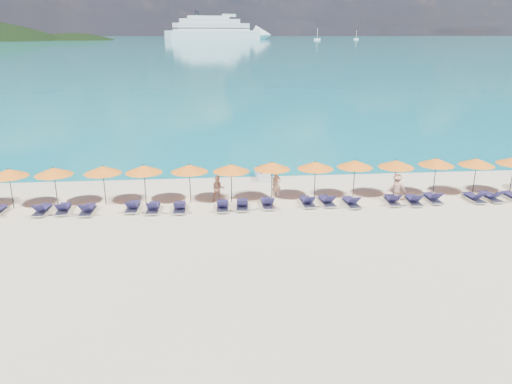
{
  "coord_description": "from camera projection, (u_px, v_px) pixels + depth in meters",
  "views": [
    {
      "loc": [
        -2.27,
        -21.84,
        9.25
      ],
      "look_at": [
        0.0,
        3.0,
        1.2
      ],
      "focal_mm": 35.0,
      "sensor_mm": 36.0,
      "label": 1
    }
  ],
  "objects": [
    {
      "name": "beachgoer_c",
      "position": [
        397.0,
        188.0,
        28.28
      ],
      "size": [
        1.07,
        0.57,
        1.59
      ],
      "primitive_type": "imported",
      "rotation": [
        0.0,
        0.0,
        3.05
      ],
      "color": "tan",
      "rests_on": "ground"
    },
    {
      "name": "umbrella_12",
      "position": [
        477.0,
        162.0,
        28.98
      ],
      "size": [
        2.1,
        2.1,
        2.28
      ],
      "color": "black",
      "rests_on": "ground"
    },
    {
      "name": "jetski",
      "position": [
        263.0,
        174.0,
        32.78
      ],
      "size": [
        0.86,
        2.13,
        0.75
      ],
      "rotation": [
        0.0,
        0.0,
        0.04
      ],
      "color": "silver",
      "rests_on": "ground"
    },
    {
      "name": "lounger_17",
      "position": [
        433.0,
        198.0,
        28.33
      ],
      "size": [
        0.63,
        1.7,
        0.66
      ],
      "rotation": [
        0.0,
        0.0,
        -0.0
      ],
      "color": "silver",
      "rests_on": "ground"
    },
    {
      "name": "lounger_10",
      "position": [
        242.0,
        204.0,
        27.23
      ],
      "size": [
        0.74,
        1.74,
        0.66
      ],
      "rotation": [
        0.0,
        0.0,
        -0.07
      ],
      "color": "silver",
      "rests_on": "ground"
    },
    {
      "name": "beachgoer_a",
      "position": [
        276.0,
        185.0,
        28.84
      ],
      "size": [
        0.69,
        0.58,
        1.6
      ],
      "primitive_type": "imported",
      "rotation": [
        0.0,
        0.0,
        0.39
      ],
      "color": "tan",
      "rests_on": "ground"
    },
    {
      "name": "lounger_11",
      "position": [
        267.0,
        203.0,
        27.49
      ],
      "size": [
        0.67,
        1.72,
        0.66
      ],
      "rotation": [
        0.0,
        0.0,
        0.03
      ],
      "color": "silver",
      "rests_on": "ground"
    },
    {
      "name": "lounger_3",
      "position": [
        42.0,
        209.0,
        26.47
      ],
      "size": [
        0.67,
        1.72,
        0.66
      ],
      "rotation": [
        0.0,
        0.0,
        -0.03
      ],
      "color": "silver",
      "rests_on": "ground"
    },
    {
      "name": "umbrella_5",
      "position": [
        189.0,
        168.0,
        27.65
      ],
      "size": [
        2.1,
        2.1,
        2.28
      ],
      "color": "black",
      "rests_on": "ground"
    },
    {
      "name": "ground",
      "position": [
        262.0,
        235.0,
        23.74
      ],
      "size": [
        1400.0,
        1400.0,
        0.0
      ],
      "primitive_type": "plane",
      "color": "beige"
    },
    {
      "name": "umbrella_9",
      "position": [
        355.0,
        164.0,
        28.56
      ],
      "size": [
        2.1,
        2.1,
        2.28
      ],
      "color": "black",
      "rests_on": "ground"
    },
    {
      "name": "sailboat_near",
      "position": [
        317.0,
        39.0,
        548.73
      ],
      "size": [
        6.87,
        2.29,
        12.59
      ],
      "color": "white",
      "rests_on": "ground"
    },
    {
      "name": "headland_small",
      "position": [
        76.0,
        73.0,
        552.19
      ],
      "size": [
        162.0,
        126.0,
        85.5
      ],
      "color": "black",
      "rests_on": "ground"
    },
    {
      "name": "umbrella_8",
      "position": [
        315.0,
        165.0,
        28.25
      ],
      "size": [
        2.1,
        2.1,
        2.28
      ],
      "color": "black",
      "rests_on": "ground"
    },
    {
      "name": "lounger_5",
      "position": [
        88.0,
        209.0,
        26.49
      ],
      "size": [
        0.66,
        1.71,
        0.66
      ],
      "rotation": [
        0.0,
        0.0,
        -0.02
      ],
      "color": "silver",
      "rests_on": "ground"
    },
    {
      "name": "sailboat_far",
      "position": [
        356.0,
        39.0,
        585.24
      ],
      "size": [
        5.64,
        1.88,
        10.34
      ],
      "color": "white",
      "rests_on": "ground"
    },
    {
      "name": "umbrella_3",
      "position": [
        103.0,
        170.0,
        27.33
      ],
      "size": [
        2.1,
        2.1,
        2.28
      ],
      "color": "black",
      "rests_on": "ground"
    },
    {
      "name": "lounger_15",
      "position": [
        392.0,
        200.0,
        27.99
      ],
      "size": [
        0.73,
        1.74,
        0.66
      ],
      "rotation": [
        0.0,
        0.0,
        -0.06
      ],
      "color": "silver",
      "rests_on": "ground"
    },
    {
      "name": "lounger_9",
      "position": [
        223.0,
        206.0,
        27.06
      ],
      "size": [
        0.72,
        1.73,
        0.66
      ],
      "rotation": [
        0.0,
        0.0,
        -0.06
      ],
      "color": "silver",
      "rests_on": "ground"
    },
    {
      "name": "umbrella_2",
      "position": [
        54.0,
        171.0,
        27.02
      ],
      "size": [
        2.1,
        2.1,
        2.28
      ],
      "color": "black",
      "rests_on": "ground"
    },
    {
      "name": "umbrella_6",
      "position": [
        231.0,
        168.0,
        27.71
      ],
      "size": [
        2.1,
        2.1,
        2.28
      ],
      "color": "black",
      "rests_on": "ground"
    },
    {
      "name": "lounger_16",
      "position": [
        413.0,
        200.0,
        27.97
      ],
      "size": [
        0.77,
        1.75,
        0.66
      ],
      "rotation": [
        0.0,
        0.0,
        -0.09
      ],
      "color": "silver",
      "rests_on": "ground"
    },
    {
      "name": "lounger_6",
      "position": [
        133.0,
        206.0,
        26.93
      ],
      "size": [
        0.69,
        1.73,
        0.66
      ],
      "rotation": [
        0.0,
        0.0,
        -0.04
      ],
      "color": "silver",
      "rests_on": "ground"
    },
    {
      "name": "beachgoer_b",
      "position": [
        218.0,
        189.0,
        28.14
      ],
      "size": [
        0.8,
        0.53,
        1.53
      ],
      "primitive_type": "imported",
      "rotation": [
        0.0,
        0.0,
        0.14
      ],
      "color": "tan",
      "rests_on": "ground"
    },
    {
      "name": "lounger_12",
      "position": [
        307.0,
        201.0,
        27.73
      ],
      "size": [
        0.69,
        1.72,
        0.66
      ],
      "rotation": [
        0.0,
        0.0,
        0.04
      ],
      "color": "silver",
      "rests_on": "ground"
    },
    {
      "name": "lounger_19",
      "position": [
        491.0,
        196.0,
        28.55
      ],
      "size": [
        0.79,
        1.75,
        0.66
      ],
      "rotation": [
        0.0,
        0.0,
        0.1
      ],
      "color": "silver",
      "rests_on": "ground"
    },
    {
      "name": "umbrella_7",
      "position": [
        272.0,
        166.0,
        28.17
      ],
      "size": [
        2.1,
        2.1,
        2.28
      ],
      "color": "black",
      "rests_on": "ground"
    },
    {
      "name": "lounger_8",
      "position": [
        180.0,
        207.0,
        26.83
      ],
      "size": [
        0.62,
        1.7,
        0.66
      ],
      "rotation": [
        0.0,
        0.0,
        0.0
      ],
      "color": "silver",
      "rests_on": "ground"
    },
    {
      "name": "lounger_14",
      "position": [
        351.0,
        202.0,
        27.64
      ],
      "size": [
        0.76,
        1.75,
        0.66
      ],
      "rotation": [
        0.0,
        0.0,
        0.08
      ],
      "color": "silver",
      "rests_on": "ground"
    },
    {
      "name": "cruise_ship",
      "position": [
        223.0,
        31.0,
        571.16
      ],
      "size": [
        128.96,
        74.64,
        36.84
      ],
      "rotation": [
        0.0,
        0.0,
        0.43
      ],
      "color": "white",
      "rests_on": "ground"
    },
    {
      "name": "umbrella_10",
      "position": [
        396.0,
        164.0,
        28.58
      ],
      "size": [
        2.1,
        2.1,
        2.28
      ],
      "color": "black",
      "rests_on": "ground"
    },
    {
      "name": "lounger_4",
      "position": [
        63.0,
        209.0,
        26.62
      ],
      "size": [
        0.75,
        1.74,
        0.66
      ],
      "rotation": [
        0.0,
        0.0,
        0.08
      ],
      "color": "silver",
      "rests_on": "ground"
    },
    {
      "name": "lounger_7",
      "position": [
        153.0,
        207.0,
        26.77
      ],
      "size": [
        0.63,
        1.7,
        0.66
      ],
      "rotation": [
        0.0,
        0.0,
        -0.01
      ],
      "color": "silver",
      "rests_on": "ground"
    },
    {
      "name": "lounger_18",
      "position": [
        474.0,
        197.0,
        28.41
      ],
      "size": [
        0.78,
        1.75,
        0.66
      ],
      "rotation": [
        0.0,
        0.0,
        0.09
      ],
      "color": "silver",
      "rests_on": "ground"
    },
    {
      "name": "umbrella_4",
      "position": [
        144.0,
        169.0,
        27.49
      ],
      "size": [
        2.1,
        2.1,
        2.28
      ],
      "color": "black",
      "rests_on": "ground"
    },
    {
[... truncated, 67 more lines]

